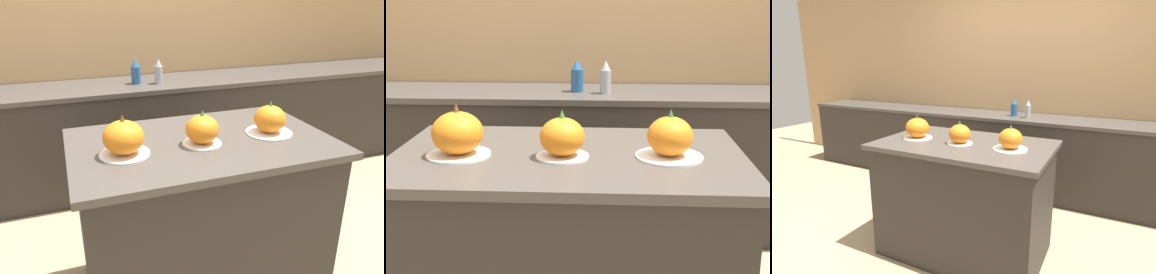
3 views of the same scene
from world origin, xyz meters
The scene contains 8 objects.
wall_back centered at (0.00, 1.69, 1.25)m, with size 8.00×0.06×2.50m.
kitchen_island centered at (0.00, 0.00, 0.45)m, with size 1.28×0.79×0.90m.
back_counter centered at (0.00, 1.36, 0.45)m, with size 6.00×0.60×0.89m.
pumpkin_cake_left centered at (-0.39, -0.05, 0.98)m, with size 0.23×0.23×0.19m.
pumpkin_cake_center centered at (-0.02, -0.05, 0.97)m, with size 0.19×0.19×0.17m.
pumpkin_cake_right centered at (0.36, -0.03, 0.97)m, with size 0.24×0.24×0.18m.
bottle_tall centered at (0.13, 1.28, 0.99)m, with size 0.06×0.06×0.20m.
bottle_short centered at (-0.04, 1.33, 0.98)m, with size 0.08×0.08×0.19m.
Camera 1 is at (-0.62, -1.59, 1.59)m, focal length 35.00 mm.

